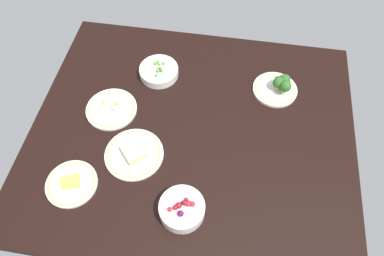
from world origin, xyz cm
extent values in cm
cube|color=black|center=(0.00, 0.00, 2.00)|extent=(130.30, 112.46, 4.00)
cylinder|color=white|center=(35.00, -4.77, 4.63)|extent=(21.25, 21.25, 1.26)
torus|color=gold|center=(35.00, -4.77, 5.26)|extent=(19.20, 19.20, 0.50)
ellipsoid|color=white|center=(32.29, -5.43, 6.55)|extent=(4.69, 4.69, 2.58)
sphere|color=yellow|center=(32.29, -5.43, 7.72)|extent=(1.88, 1.88, 1.88)
ellipsoid|color=white|center=(38.15, -5.71, 6.41)|extent=(4.18, 4.18, 2.30)
sphere|color=yellow|center=(38.15, -5.71, 7.45)|extent=(1.67, 1.67, 1.67)
cylinder|color=white|center=(-1.97, 34.12, 6.65)|extent=(16.02, 16.02, 5.30)
torus|color=white|center=(-1.97, 34.12, 9.30)|extent=(16.18, 16.18, 0.80)
sphere|color=#59144C|center=(-2.32, 32.95, 10.07)|extent=(1.54, 1.54, 1.54)
sphere|color=maroon|center=(0.44, 35.14, 10.19)|extent=(1.79, 1.79, 1.79)
sphere|color=#B2232D|center=(1.78, 36.09, 10.13)|extent=(1.68, 1.68, 1.68)
sphere|color=#59144C|center=(-2.16, 37.03, 10.38)|extent=(2.16, 2.16, 2.16)
sphere|color=maroon|center=(-3.14, 31.66, 10.02)|extent=(1.46, 1.46, 1.46)
sphere|color=maroon|center=(-1.04, 34.30, 10.39)|extent=(2.18, 2.18, 2.18)
sphere|color=maroon|center=(-2.89, 33.02, 10.24)|extent=(1.88, 1.88, 1.88)
sphere|color=#B2232D|center=(-4.05, 33.14, 10.38)|extent=(2.16, 2.16, 2.16)
sphere|color=#B2232D|center=(-5.47, 33.06, 10.27)|extent=(1.95, 1.95, 1.95)
cylinder|color=white|center=(-32.33, -26.37, 4.64)|extent=(19.25, 19.25, 1.29)
torus|color=gold|center=(-32.33, -26.37, 5.29)|extent=(17.44, 17.44, 0.50)
cylinder|color=#9EBC72|center=(-35.43, -27.96, 6.62)|extent=(1.72, 1.72, 2.67)
sphere|color=#2D6023|center=(-35.43, -27.96, 9.80)|extent=(4.92, 4.92, 4.92)
cylinder|color=#9EBC72|center=(-35.77, -24.30, 6.76)|extent=(1.73, 1.73, 2.96)
sphere|color=#2D6023|center=(-35.77, -24.30, 10.10)|extent=(4.94, 4.94, 4.94)
cylinder|color=#9EBC72|center=(-32.98, -26.27, 6.46)|extent=(1.75, 1.75, 2.34)
sphere|color=#2D6023|center=(-32.98, -26.27, 9.50)|extent=(5.01, 5.01, 5.01)
cylinder|color=#9EBC72|center=(-32.91, -28.09, 6.54)|extent=(1.25, 1.25, 2.52)
sphere|color=#2D6023|center=(-32.91, -28.09, 9.14)|extent=(3.57, 3.57, 3.57)
cylinder|color=white|center=(19.42, -27.35, 5.89)|extent=(17.33, 17.33, 3.79)
torus|color=white|center=(19.42, -27.35, 7.79)|extent=(17.44, 17.44, 0.80)
sphere|color=#599E38|center=(19.27, -25.52, 8.56)|extent=(1.54, 1.54, 1.54)
sphere|color=#599E38|center=(17.54, -25.91, 8.57)|extent=(1.58, 1.58, 1.58)
sphere|color=#599E38|center=(20.53, -31.31, 8.31)|extent=(1.04, 1.04, 1.04)
sphere|color=#599E38|center=(17.70, -30.35, 8.53)|extent=(1.49, 1.49, 1.49)
sphere|color=#599E38|center=(19.30, -29.56, 8.30)|extent=(1.03, 1.03, 1.03)
sphere|color=#599E38|center=(20.25, -30.07, 8.39)|extent=(1.20, 1.20, 1.20)
sphere|color=#599E38|center=(19.46, -27.20, 8.31)|extent=(1.05, 1.05, 1.05)
sphere|color=#599E38|center=(18.42, -27.21, 8.47)|extent=(1.37, 1.37, 1.37)
sphere|color=#599E38|center=(21.43, -29.66, 8.54)|extent=(1.51, 1.51, 1.51)
sphere|color=#599E38|center=(19.46, -23.05, 8.48)|extent=(1.40, 1.40, 1.40)
cylinder|color=white|center=(39.97, 30.32, 4.56)|extent=(19.00, 19.00, 1.11)
torus|color=gold|center=(39.97, 30.32, 5.11)|extent=(17.22, 17.22, 0.50)
cube|color=#F2D14C|center=(39.97, 30.32, 6.39)|extent=(7.57, 6.59, 2.55)
cylinder|color=white|center=(20.33, 14.59, 4.52)|extent=(22.83, 22.83, 1.03)
torus|color=gold|center=(20.33, 14.59, 5.03)|extent=(20.59, 20.59, 0.50)
cube|color=beige|center=(20.33, 14.59, 5.63)|extent=(11.15, 11.23, 1.20)
cube|color=#E5B24C|center=(20.33, 14.59, 6.63)|extent=(11.15, 11.23, 0.80)
cube|color=beige|center=(20.33, 14.59, 7.63)|extent=(11.15, 11.23, 1.20)
camera|label=1|loc=(-12.31, 76.19, 125.06)|focal=33.17mm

